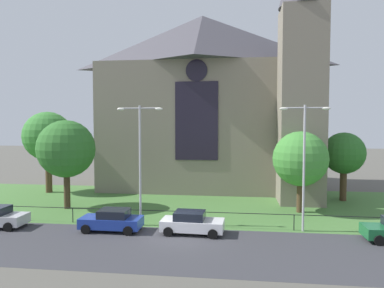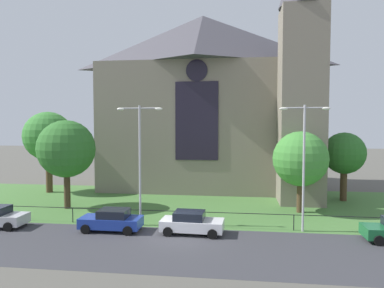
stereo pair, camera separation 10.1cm
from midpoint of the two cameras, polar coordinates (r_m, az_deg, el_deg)
name	(u,v)px [view 1 (the left image)]	position (r m, az deg, el deg)	size (l,w,h in m)	color
ground	(196,204)	(33.90, 0.62, -9.41)	(160.00, 160.00, 0.00)	#56544C
road_asphalt	(174,248)	(22.47, -3.03, -16.05)	(120.00, 8.00, 0.01)	#38383D
grass_verge	(194,209)	(31.97, 0.20, -10.19)	(120.00, 20.00, 0.01)	#477538
church_building	(208,99)	(42.20, 2.55, 7.10)	(23.20, 16.20, 26.00)	gray
iron_railing	(179,213)	(26.51, -2.17, -10.84)	(32.43, 0.07, 1.13)	black
tree_left_near	(66,149)	(33.24, -19.35, -0.76)	(5.00, 5.00, 7.74)	#423021
tree_left_far	(48,137)	(41.68, -21.89, 1.10)	(5.22, 5.22, 8.70)	#4C3823
tree_right_near	(300,159)	(31.30, 16.67, -2.28)	(4.57, 4.57, 6.80)	#4C3823
tree_right_far	(344,154)	(37.54, 22.82, -1.42)	(3.98, 3.98, 6.59)	#4C3823
streetlamp_near	(140,150)	(26.29, -8.33, -0.97)	(3.37, 0.26, 8.73)	#B2B2B7
streetlamp_far	(304,152)	(25.73, 17.21, -1.22)	(3.37, 0.26, 8.70)	#B2B2B7
parked_car_blue	(112,220)	(26.09, -12.64, -11.68)	(4.20, 2.03, 1.51)	#1E3899
parked_car_white	(192,223)	(24.88, -0.13, -12.34)	(4.28, 2.18, 1.51)	silver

